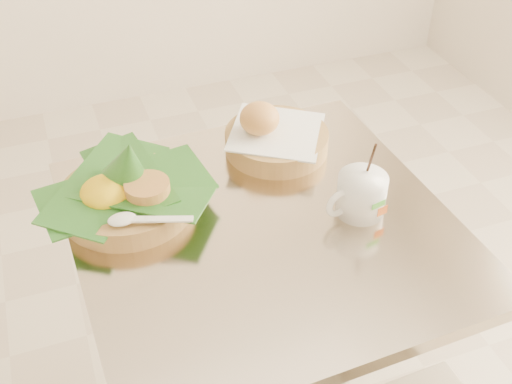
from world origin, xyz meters
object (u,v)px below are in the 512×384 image
object	(u,v)px
bread_basket	(274,137)
coffee_mug	(360,194)
rice_basket	(126,190)
cafe_table	(263,302)

from	to	relation	value
bread_basket	coffee_mug	distance (m)	0.26
rice_basket	coffee_mug	bearing A→B (deg)	-21.51
cafe_table	coffee_mug	bearing A→B (deg)	-8.56
cafe_table	rice_basket	distance (m)	0.38
cafe_table	rice_basket	xyz separation A→B (m)	(-0.23, 0.14, 0.26)
rice_basket	coffee_mug	xyz separation A→B (m)	(0.42, -0.16, 0.00)
rice_basket	coffee_mug	world-z (taller)	same
cafe_table	bread_basket	world-z (taller)	bread_basket
rice_basket	cafe_table	bearing A→B (deg)	-30.49
coffee_mug	rice_basket	bearing A→B (deg)	158.49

